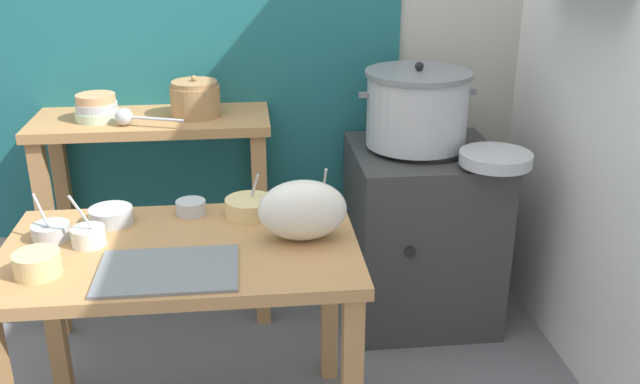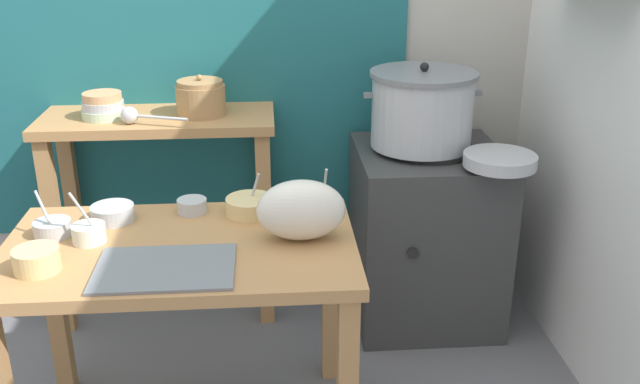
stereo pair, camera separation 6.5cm
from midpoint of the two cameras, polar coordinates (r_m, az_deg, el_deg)
The scene contains 19 objects.
wall_back at distance 3.14m, azimuth -5.87°, elevation 14.72°, with size 4.40×0.12×2.60m.
wall_right at distance 2.57m, azimuth 25.11°, elevation 11.24°, with size 0.30×3.20×2.60m.
prep_table at distance 2.28m, azimuth -10.30°, elevation -6.65°, with size 1.10×0.66×0.72m.
back_shelf_table at distance 3.05m, azimuth -12.11°, elevation 2.05°, with size 0.96×0.40×0.90m.
stove_block at distance 3.09m, azimuth 9.13°, elevation -3.36°, with size 0.60×0.61×0.78m.
steamer_pot at distance 2.91m, azimuth 8.91°, elevation 6.66°, with size 0.48×0.43×0.35m.
clay_pot at distance 2.94m, azimuth -9.00°, elevation 7.52°, with size 0.20×0.20×0.17m.
bowl_stack_enamel at distance 2.99m, azimuth -16.54°, elevation 6.68°, with size 0.18×0.18×0.11m.
ladle at distance 2.88m, azimuth -14.33°, elevation 6.02°, with size 0.27×0.12×0.07m.
serving_tray at distance 2.08m, azimuth -11.54°, elevation -6.07°, with size 0.40×0.28×0.01m, color slate.
plastic_bag at distance 2.19m, azimuth -0.69°, elevation -1.47°, with size 0.28×0.16×0.20m, color silver.
wide_pan at distance 2.77m, azimuth 15.01°, elevation 2.50°, with size 0.28×0.28×0.05m, color #B7BABF.
prep_bowl_0 at distance 2.17m, azimuth -21.17°, elevation -5.08°, with size 0.13×0.13×0.07m.
prep_bowl_1 at distance 2.44m, azimuth -9.57°, elevation -1.06°, with size 0.10×0.10×0.05m.
prep_bowl_2 at distance 2.30m, azimuth -17.44°, elevation -3.13°, with size 0.10×0.10×0.18m.
prep_bowl_3 at distance 2.41m, azimuth -4.90°, elevation -1.07°, with size 0.17×0.17×0.14m.
prep_bowl_4 at distance 2.44m, azimuth -15.71°, elevation -1.61°, with size 0.14×0.14×0.05m.
prep_bowl_5 at distance 2.42m, azimuth 0.77°, elevation -0.73°, with size 0.12×0.12×0.17m.
prep_bowl_6 at distance 2.38m, azimuth -20.10°, elevation -2.72°, with size 0.12×0.12×0.15m.
Camera 2 is at (0.19, -2.02, 1.68)m, focal length 39.56 mm.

